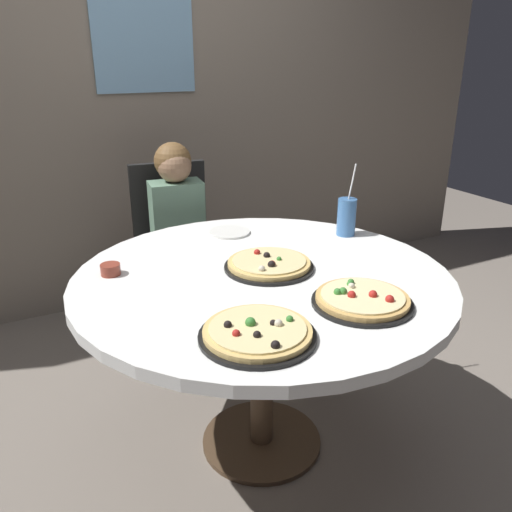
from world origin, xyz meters
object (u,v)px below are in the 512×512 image
Objects in this scene: pizza_cheese at (258,333)px; pizza_pepperoni at (362,300)px; soda_cup at (347,217)px; sauce_bowl at (110,269)px; chair_wooden at (174,243)px; pizza_veggie at (269,264)px; diner_child at (183,263)px; plate_small at (229,232)px; dining_table at (262,295)px.

pizza_cheese is 1.04× the size of pizza_pepperoni.
sauce_bowl is at bearing 178.59° from soda_cup.
pizza_cheese reaches higher than pizza_pepperoni.
pizza_veggie is at bearing -88.17° from chair_wooden.
sauce_bowl is at bearing -121.68° from chair_wooden.
pizza_veggie is at bearing 57.90° from pizza_cheese.
diner_child is 1.30m from pizza_cheese.
chair_wooden is 1.47m from pizza_cheese.
soda_cup is (0.53, -0.64, 0.35)m from diner_child.
plate_small is (0.30, 0.85, -0.01)m from pizza_cheese.
dining_table is at bearing -90.61° from chair_wooden.
pizza_veggie is 1.07× the size of soda_cup.
soda_cup is 1.00m from sauce_bowl.
soda_cup reaches higher than pizza_cheese.
pizza_veggie is 0.50m from pizza_cheese.
chair_wooden is 2.89× the size of pizza_cheese.
pizza_pepperoni is at bearing -42.62° from sauce_bowl.
pizza_veggie is 0.43m from plate_small.
chair_wooden is at bearing 121.62° from soda_cup.
pizza_cheese is at bearing -174.99° from pizza_pepperoni.
dining_table is at bearing -99.74° from plate_small.
pizza_pepperoni is 0.82m from plate_small.
pizza_veggie is (0.04, 0.03, 0.10)m from dining_table.
pizza_pepperoni is (0.38, 0.03, 0.00)m from pizza_cheese.
plate_small is (0.07, -0.58, 0.22)m from chair_wooden.
plate_small is at bearing 70.54° from pizza_cheese.
chair_wooden is 0.19m from diner_child.
chair_wooden is at bearing 91.83° from pizza_veggie.
diner_child is 3.53× the size of soda_cup.
chair_wooden reaches higher than pizza_veggie.
plate_small is at bearing 85.24° from pizza_veggie.
pizza_cheese is 1.07× the size of soda_cup.
sauce_bowl is at bearing 153.87° from dining_table.
pizza_pepperoni is at bearing -81.94° from diner_child.
diner_child is 0.90m from soda_cup.
pizza_pepperoni is 1.76× the size of plate_small.
sauce_bowl is (-0.48, 0.24, 0.10)m from dining_table.
chair_wooden is 1.03m from pizza_veggie.
sauce_bowl is (-0.26, 0.63, 0.00)m from pizza_cheese.
soda_cup is at bearing -58.38° from chair_wooden.
diner_child is (-0.01, 0.86, -0.18)m from dining_table.
chair_wooden is 2.90× the size of pizza_veggie.
chair_wooden reaches higher than sauce_bowl.
chair_wooden is 5.28× the size of plate_small.
plate_small is (-0.08, 0.82, -0.01)m from pizza_pepperoni.
pizza_veggie is at bearing -159.12° from soda_cup.
diner_child is 3.30× the size of pizza_veggie.
chair_wooden is 0.97m from sauce_bowl.
dining_table is 0.47m from plate_small.
diner_child reaches higher than plate_small.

